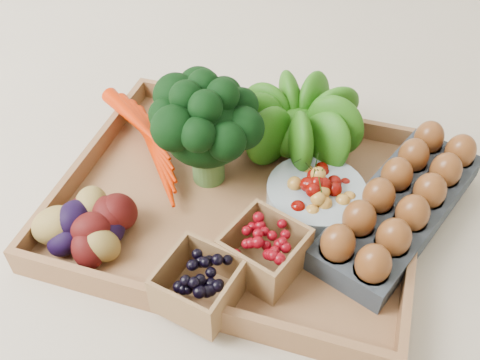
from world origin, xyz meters
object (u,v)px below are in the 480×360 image
(tray, at_px, (240,203))
(broccoli, at_px, (207,146))
(cherry_bowl, at_px, (316,197))
(egg_carton, at_px, (399,209))

(tray, distance_m, broccoli, 0.11)
(cherry_bowl, height_order, egg_carton, same)
(tray, distance_m, egg_carton, 0.25)
(cherry_bowl, relative_size, egg_carton, 0.45)
(tray, bearing_deg, cherry_bowl, 10.82)
(tray, xyz_separation_m, egg_carton, (0.25, 0.04, 0.03))
(broccoli, xyz_separation_m, egg_carton, (0.31, 0.00, -0.05))
(tray, relative_size, cherry_bowl, 3.55)
(broccoli, height_order, cherry_bowl, broccoli)
(broccoli, height_order, egg_carton, broccoli)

